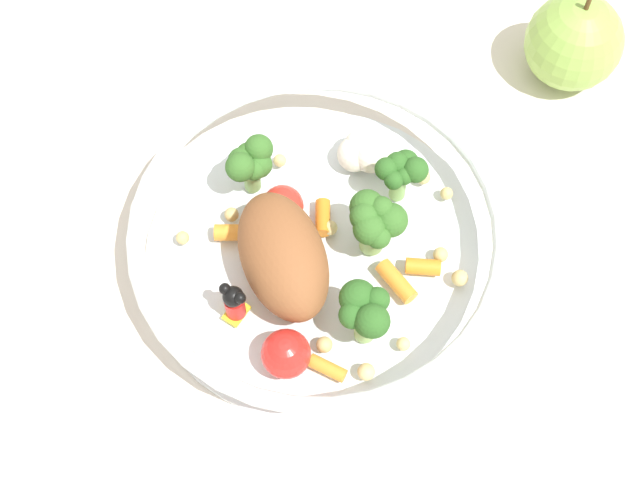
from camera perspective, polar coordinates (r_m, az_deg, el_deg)
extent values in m
plane|color=silver|center=(0.67, -0.51, -0.30)|extent=(2.40, 2.40, 0.00)
cylinder|color=white|center=(0.66, 0.00, -0.82)|extent=(0.25, 0.25, 0.01)
torus|color=white|center=(0.63, 0.00, 0.69)|extent=(0.26, 0.26, 0.01)
ellipsoid|color=brown|center=(0.62, -2.28, -0.99)|extent=(0.10, 0.07, 0.06)
cylinder|color=#8EB766|center=(0.62, 2.88, -5.32)|extent=(0.01, 0.01, 0.02)
sphere|color=#2D6023|center=(0.60, 2.32, -3.59)|extent=(0.03, 0.03, 0.03)
sphere|color=#2D6023|center=(0.60, 2.00, -4.62)|extent=(0.02, 0.02, 0.02)
sphere|color=#2D6023|center=(0.59, 2.83, -5.17)|extent=(0.02, 0.02, 0.02)
sphere|color=#2D6023|center=(0.60, 3.46, -4.82)|extent=(0.02, 0.02, 0.02)
sphere|color=#2D6023|center=(0.60, 3.52, -3.67)|extent=(0.02, 0.02, 0.02)
cylinder|color=#8EB766|center=(0.65, 3.19, 0.17)|extent=(0.02, 0.02, 0.02)
sphere|color=#386B28|center=(0.63, 2.90, 2.03)|extent=(0.02, 0.02, 0.02)
sphere|color=#386B28|center=(0.62, 2.76, 1.44)|extent=(0.02, 0.02, 0.02)
sphere|color=#386B28|center=(0.62, 3.05, 0.71)|extent=(0.02, 0.02, 0.02)
sphere|color=#386B28|center=(0.62, 3.60, 0.22)|extent=(0.02, 0.02, 0.02)
sphere|color=#386B28|center=(0.63, 4.35, 1.23)|extent=(0.02, 0.02, 0.02)
sphere|color=#386B28|center=(0.63, 3.77, 1.95)|extent=(0.02, 0.02, 0.02)
cylinder|color=#7FAD5B|center=(0.67, 4.79, 3.29)|extent=(0.01, 0.01, 0.02)
sphere|color=#2D6023|center=(0.65, 4.78, 4.67)|extent=(0.02, 0.02, 0.02)
sphere|color=#2D6023|center=(0.65, 4.09, 4.36)|extent=(0.02, 0.02, 0.02)
sphere|color=#2D6023|center=(0.65, 4.47, 3.78)|extent=(0.01, 0.01, 0.01)
sphere|color=#2D6023|center=(0.65, 5.24, 3.82)|extent=(0.01, 0.01, 0.01)
sphere|color=#2D6023|center=(0.65, 5.77, 4.47)|extent=(0.02, 0.02, 0.02)
sphere|color=#2D6023|center=(0.66, 5.28, 4.74)|extent=(0.02, 0.02, 0.02)
cylinder|color=#7FAD5B|center=(0.67, -4.19, 3.83)|extent=(0.01, 0.01, 0.02)
sphere|color=#386B28|center=(0.66, -4.47, 5.30)|extent=(0.02, 0.02, 0.02)
sphere|color=#386B28|center=(0.65, -4.87, 4.88)|extent=(0.02, 0.02, 0.02)
sphere|color=#386B28|center=(0.65, -4.91, 4.48)|extent=(0.02, 0.02, 0.02)
sphere|color=#386B28|center=(0.65, -4.05, 4.34)|extent=(0.02, 0.02, 0.02)
sphere|color=#386B28|center=(0.66, -3.78, 4.64)|extent=(0.02, 0.02, 0.02)
sphere|color=#386B28|center=(0.66, -3.78, 5.61)|extent=(0.02, 0.02, 0.02)
sphere|color=white|center=(0.68, 2.52, 5.85)|extent=(0.02, 0.02, 0.02)
sphere|color=white|center=(0.68, 2.15, 5.28)|extent=(0.03, 0.03, 0.03)
sphere|color=white|center=(0.68, 2.78, 5.28)|extent=(0.02, 0.02, 0.02)
sphere|color=white|center=(0.68, 3.20, 5.27)|extent=(0.03, 0.03, 0.03)
sphere|color=white|center=(0.69, 3.39, 5.96)|extent=(0.03, 0.03, 0.03)
cube|color=yellow|center=(0.64, -5.15, -4.46)|extent=(0.02, 0.02, 0.00)
cylinder|color=red|center=(0.63, -5.23, -4.05)|extent=(0.02, 0.02, 0.02)
sphere|color=black|center=(0.61, -5.35, -3.47)|extent=(0.01, 0.01, 0.01)
sphere|color=black|center=(0.61, -4.91, -3.56)|extent=(0.01, 0.01, 0.01)
sphere|color=black|center=(0.61, -5.85, -2.99)|extent=(0.01, 0.01, 0.01)
cylinder|color=orange|center=(0.65, 6.33, -1.64)|extent=(0.02, 0.03, 0.01)
cylinder|color=orange|center=(0.62, 0.45, -7.85)|extent=(0.03, 0.02, 0.01)
cylinder|color=orange|center=(0.66, -5.20, 0.46)|extent=(0.02, 0.03, 0.01)
cylinder|color=orange|center=(0.66, 0.17, 1.39)|extent=(0.03, 0.02, 0.01)
cylinder|color=orange|center=(0.64, 4.71, -2.54)|extent=(0.03, 0.02, 0.01)
sphere|color=red|center=(0.61, -2.10, -6.98)|extent=(0.03, 0.03, 0.03)
sphere|color=red|center=(0.66, -2.31, 2.10)|extent=(0.03, 0.03, 0.03)
sphere|color=#D1B775|center=(0.61, 2.85, -8.07)|extent=(0.01, 0.01, 0.01)
sphere|color=tan|center=(0.68, 7.76, 2.85)|extent=(0.01, 0.01, 0.01)
sphere|color=tan|center=(0.65, 8.56, -2.32)|extent=(0.01, 0.01, 0.01)
sphere|color=tan|center=(0.62, 0.27, -6.43)|extent=(0.01, 0.01, 0.01)
sphere|color=tan|center=(0.67, 3.32, 2.00)|extent=(0.01, 0.01, 0.01)
sphere|color=#D1B775|center=(0.68, 6.34, 3.86)|extent=(0.01, 0.01, 0.01)
sphere|color=tan|center=(0.66, -8.41, 0.14)|extent=(0.01, 0.01, 0.01)
sphere|color=#D1B775|center=(0.66, 0.78, 0.48)|extent=(0.01, 0.01, 0.01)
sphere|color=#D1B775|center=(0.62, 5.13, -6.36)|extent=(0.01, 0.01, 0.01)
sphere|color=tan|center=(0.67, -5.44, 1.57)|extent=(0.01, 0.01, 0.01)
sphere|color=tan|center=(0.65, 7.40, -0.89)|extent=(0.01, 0.01, 0.01)
sphere|color=#D1B775|center=(0.69, -2.48, 4.89)|extent=(0.01, 0.01, 0.01)
sphere|color=#8CB74C|center=(0.75, 15.28, 11.62)|extent=(0.07, 0.07, 0.07)
cylinder|color=brown|center=(0.72, 16.12, 13.79)|extent=(0.00, 0.00, 0.01)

